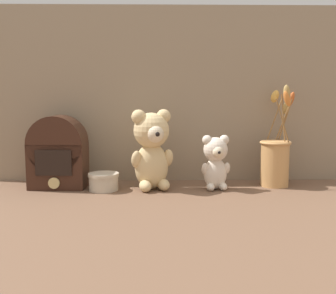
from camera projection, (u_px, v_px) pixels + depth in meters
name	position (u px, v px, depth m)	size (l,w,h in m)	color
ground_plane	(168.00, 190.00, 1.38)	(4.00, 4.00, 0.00)	brown
backdrop_wall	(167.00, 95.00, 1.51)	(1.32, 0.02, 0.62)	gray
teddy_bear_large	(152.00, 148.00, 1.38)	(0.15, 0.14, 0.26)	#DBBC84
teddy_bear_medium	(216.00, 161.00, 1.38)	(0.10, 0.09, 0.18)	beige
flower_vase	(276.00, 157.00, 1.43)	(0.13, 0.16, 0.34)	tan
vintage_radio	(58.00, 153.00, 1.40)	(0.19, 0.12, 0.24)	#381E14
decorative_tin_tall	(103.00, 182.00, 1.37)	(0.10, 0.10, 0.06)	beige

